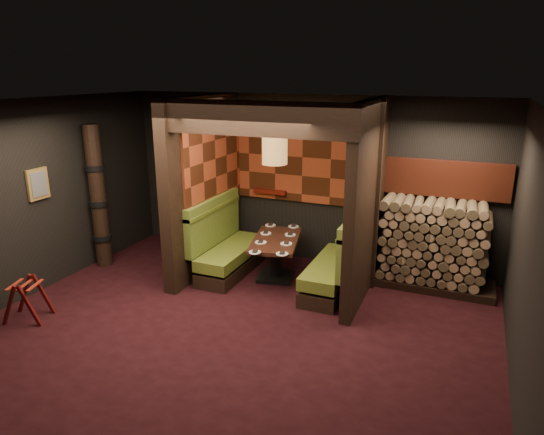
{
  "coord_description": "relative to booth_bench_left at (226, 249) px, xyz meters",
  "views": [
    {
      "loc": [
        2.63,
        -4.96,
        3.21
      ],
      "look_at": [
        0.0,
        1.3,
        1.15
      ],
      "focal_mm": 32.0,
      "sensor_mm": 36.0,
      "label": 1
    }
  ],
  "objects": [
    {
      "name": "wall_front",
      "position": [
        0.96,
        -4.41,
        1.02
      ],
      "size": [
        6.5,
        0.02,
        2.85
      ],
      "primitive_type": "cube",
      "color": "black",
      "rests_on": "ground"
    },
    {
      "name": "partition_right",
      "position": [
        2.26,
        0.05,
        1.02
      ],
      "size": [
        0.15,
        2.1,
        2.85
      ],
      "primitive_type": "cube",
      "color": "black",
      "rests_on": "floor"
    },
    {
      "name": "wall_left",
      "position": [
        -2.3,
        -1.65,
        1.02
      ],
      "size": [
        0.02,
        5.5,
        2.85
      ],
      "primitive_type": "cube",
      "color": "black",
      "rests_on": "ground"
    },
    {
      "name": "wall_right",
      "position": [
        4.22,
        -1.65,
        1.02
      ],
      "size": [
        0.02,
        5.5,
        2.85
      ],
      "primitive_type": "cube",
      "color": "black",
      "rests_on": "ground"
    },
    {
      "name": "bay_front_post",
      "position": [
        2.35,
        0.31,
        1.02
      ],
      "size": [
        0.08,
        0.08,
        2.85
      ],
      "primitive_type": "cube",
      "color": "black",
      "rests_on": "floor"
    },
    {
      "name": "framed_picture",
      "position": [
        -2.25,
        -1.55,
        1.22
      ],
      "size": [
        0.05,
        0.36,
        0.46
      ],
      "color": "olive",
      "rests_on": "wall_left"
    },
    {
      "name": "wall_back",
      "position": [
        0.96,
        1.11,
        1.02
      ],
      "size": [
        6.5,
        0.02,
        2.85
      ],
      "primitive_type": "cube",
      "color": "black",
      "rests_on": "ground"
    },
    {
      "name": "totem_column",
      "position": [
        -2.09,
        -0.55,
        0.79
      ],
      "size": [
        0.31,
        0.31,
        2.4
      ],
      "color": "black",
      "rests_on": "floor"
    },
    {
      "name": "floor",
      "position": [
        0.96,
        -1.65,
        -0.41
      ],
      "size": [
        6.5,
        5.5,
        0.02
      ],
      "primitive_type": "cube",
      "color": "black",
      "rests_on": "ground"
    },
    {
      "name": "ceiling",
      "position": [
        0.96,
        -1.65,
        2.46
      ],
      "size": [
        6.5,
        5.5,
        0.02
      ],
      "primitive_type": "cube",
      "color": "black",
      "rests_on": "ground"
    },
    {
      "name": "partition_left",
      "position": [
        -0.39,
        -0.0,
        1.02
      ],
      "size": [
        0.2,
        2.2,
        2.85
      ],
      "primitive_type": "cube",
      "color": "black",
      "rests_on": "floor"
    },
    {
      "name": "booth_bench_left",
      "position": [
        0.0,
        0.0,
        0.0
      ],
      "size": [
        0.68,
        1.6,
        1.14
      ],
      "color": "black",
      "rests_on": "floor"
    },
    {
      "name": "tapa_back_panel",
      "position": [
        0.94,
        1.06,
        1.42
      ],
      "size": [
        2.4,
        0.06,
        1.55
      ],
      "primitive_type": "cube",
      "color": "#96391C",
      "rests_on": "wall_back"
    },
    {
      "name": "booth_bench_right",
      "position": [
        1.89,
        0.0,
        0.0
      ],
      "size": [
        0.68,
        1.6,
        1.14
      ],
      "color": "black",
      "rests_on": "floor"
    },
    {
      "name": "firewood_stack",
      "position": [
        3.25,
        0.7,
        0.28
      ],
      "size": [
        1.73,
        0.7,
        1.36
      ],
      "color": "black",
      "rests_on": "floor"
    },
    {
      "name": "luggage_rack",
      "position": [
        -1.71,
        -2.46,
        -0.1
      ],
      "size": [
        0.66,
        0.55,
        0.61
      ],
      "color": "#460B0B",
      "rests_on": "floor"
    },
    {
      "name": "pendant_lamp",
      "position": [
        0.85,
        0.02,
        1.7
      ],
      "size": [
        0.38,
        0.38,
        0.98
      ],
      "color": "olive",
      "rests_on": "ceiling"
    },
    {
      "name": "lacquer_shelf",
      "position": [
        0.36,
        1.0,
        0.78
      ],
      "size": [
        0.6,
        0.12,
        0.07
      ],
      "primitive_type": "cube",
      "color": "#59110B",
      "rests_on": "wall_back"
    },
    {
      "name": "header_beam",
      "position": [
        0.94,
        -0.95,
        2.23
      ],
      "size": [
        2.85,
        0.18,
        0.44
      ],
      "primitive_type": "cube",
      "color": "black",
      "rests_on": "partition_left"
    },
    {
      "name": "tapa_side_panel",
      "position": [
        -0.27,
        0.17,
        1.45
      ],
      "size": [
        0.04,
        1.85,
        1.45
      ],
      "primitive_type": "cube",
      "color": "#96391C",
      "rests_on": "partition_left"
    },
    {
      "name": "dining_table",
      "position": [
        0.85,
        0.07,
        0.04
      ],
      "size": [
        0.96,
        1.39,
        0.67
      ],
      "color": "black",
      "rests_on": "floor"
    },
    {
      "name": "mosaic_header",
      "position": [
        3.25,
        1.03,
        1.24
      ],
      "size": [
        1.83,
        0.1,
        0.56
      ],
      "primitive_type": "cube",
      "color": "maroon",
      "rests_on": "wall_back"
    },
    {
      "name": "place_settings",
      "position": [
        0.85,
        0.07,
        0.28
      ],
      "size": [
        0.86,
        1.54,
        0.03
      ],
      "color": "white",
      "rests_on": "dining_table"
    }
  ]
}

